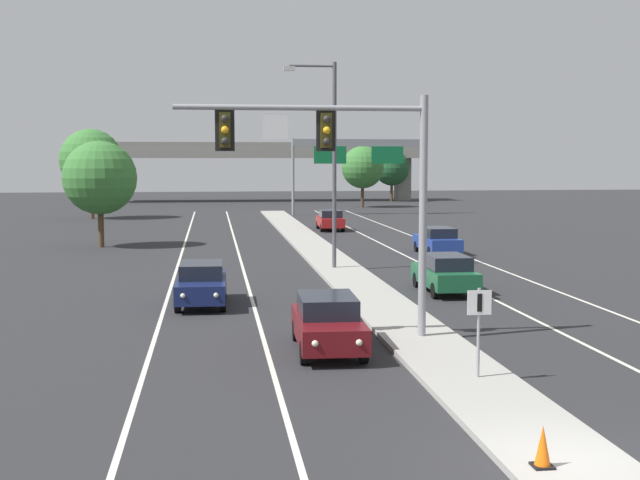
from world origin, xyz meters
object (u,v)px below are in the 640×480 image
at_px(car_receding_red, 330,220).
at_px(car_receding_blue, 437,240).
at_px(car_oncoming_navy, 202,283).
at_px(tree_far_left_a, 100,178).
at_px(overhead_signal_mast, 345,164).
at_px(car_oncoming_darkred, 328,322).
at_px(traffic_cone_median_nose, 543,447).
at_px(median_sign_post, 479,319).
at_px(tree_far_left_c, 91,160).
at_px(car_receding_green, 445,273).
at_px(highway_sign_gantry, 359,152).
at_px(tree_far_right_a, 363,167).
at_px(street_lamp_median, 330,153).

bearing_deg(car_receding_red, car_receding_blue, -77.48).
relative_size(car_oncoming_navy, tree_far_left_a, 0.68).
distance_m(overhead_signal_mast, car_oncoming_darkred, 4.67).
distance_m(overhead_signal_mast, traffic_cone_median_nose, 12.02).
bearing_deg(car_receding_red, car_oncoming_darkred, -98.17).
height_order(median_sign_post, car_receding_red, median_sign_post).
height_order(overhead_signal_mast, tree_far_left_c, tree_far_left_c).
bearing_deg(car_receding_green, overhead_signal_mast, -122.46).
xyz_separation_m(median_sign_post, car_oncoming_navy, (-6.84, 12.06, -0.77)).
xyz_separation_m(car_receding_blue, highway_sign_gantry, (1.54, 34.93, 5.34)).
bearing_deg(median_sign_post, overhead_signal_mast, 117.37).
bearing_deg(highway_sign_gantry, tree_far_left_c, -174.27).
height_order(car_receding_blue, tree_far_right_a, tree_far_right_a).
bearing_deg(car_receding_green, car_oncoming_navy, -170.61).
relative_size(traffic_cone_median_nose, tree_far_left_a, 0.11).
xyz_separation_m(street_lamp_median, highway_sign_gantry, (8.67, 41.03, 0.37)).
xyz_separation_m(highway_sign_gantry, tree_far_left_c, (-25.37, -2.55, -0.76)).
xyz_separation_m(highway_sign_gantry, tree_far_right_a, (2.68, 12.50, -1.60)).
xyz_separation_m(car_oncoming_navy, tree_far_right_a, (17.51, 62.64, 3.75)).
distance_m(car_receding_green, traffic_cone_median_nose, 20.04).
distance_m(car_oncoming_darkred, car_oncoming_navy, 8.93).
bearing_deg(overhead_signal_mast, highway_sign_gantry, 79.58).
distance_m(street_lamp_median, car_oncoming_darkred, 18.12).
height_order(street_lamp_median, tree_far_left_c, street_lamp_median).
distance_m(car_oncoming_navy, car_receding_red, 33.72).
distance_m(median_sign_post, car_receding_green, 14.05).
xyz_separation_m(overhead_signal_mast, car_receding_red, (5.18, 39.51, -4.52)).
bearing_deg(highway_sign_gantry, median_sign_post, -97.32).
distance_m(overhead_signal_mast, tree_far_right_a, 71.04).
distance_m(car_oncoming_darkred, tree_far_right_a, 72.21).
bearing_deg(car_oncoming_darkred, highway_sign_gantry, 79.15).
bearing_deg(car_receding_red, median_sign_post, -93.41).
bearing_deg(highway_sign_gantry, traffic_cone_median_nose, -97.34).
bearing_deg(car_oncoming_navy, tree_far_right_a, 74.38).
bearing_deg(tree_far_left_a, car_receding_green, -50.98).
xyz_separation_m(street_lamp_median, tree_far_left_c, (-16.70, 38.49, -0.39)).
bearing_deg(car_oncoming_navy, highway_sign_gantry, 73.52).
bearing_deg(tree_far_left_c, car_oncoming_darkred, -75.70).
relative_size(street_lamp_median, car_receding_green, 2.23).
xyz_separation_m(street_lamp_median, car_receding_red, (3.32, 23.25, -4.97)).
relative_size(street_lamp_median, car_oncoming_navy, 2.22).
bearing_deg(median_sign_post, car_receding_blue, 76.69).
height_order(median_sign_post, car_oncoming_darkred, median_sign_post).
distance_m(car_receding_red, traffic_cone_median_nose, 50.50).
bearing_deg(overhead_signal_mast, car_oncoming_darkred, -122.71).
relative_size(street_lamp_median, highway_sign_gantry, 0.75).
xyz_separation_m(car_oncoming_darkred, tree_far_right_a, (13.84, 70.78, 3.75)).
distance_m(car_oncoming_navy, tree_far_right_a, 65.14).
relative_size(car_receding_red, tree_far_left_a, 0.68).
distance_m(car_oncoming_darkred, car_receding_red, 40.91).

